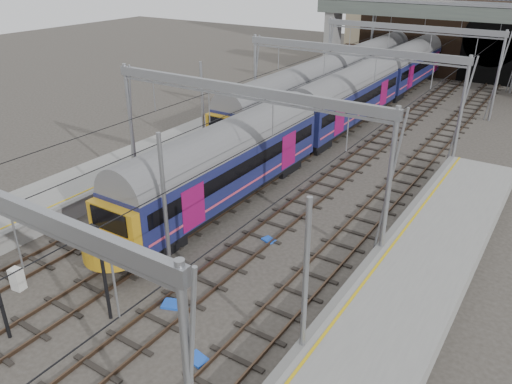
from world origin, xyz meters
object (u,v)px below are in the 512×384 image
Objects in this scene: signal_near_centre at (100,261)px; relay_cabinet at (17,279)px; train_main at (383,79)px; train_second at (365,65)px.

signal_near_centre is 5.61m from relay_cabinet.
train_main reaches higher than relay_cabinet.
signal_near_centre is at bearing -86.65° from train_main.
train_second is 43.31m from signal_near_centre.
signal_near_centre is at bearing 1.41° from relay_cabinet.
relay_cabinet is at bearing -88.45° from train_second.
train_second is 49.44× the size of relay_cabinet.
train_second is at bearing 83.83° from relay_cabinet.
signal_near_centre is (6.21, -42.86, 0.25)m from train_second.
signal_near_centre is 4.23× the size of relay_cabinet.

